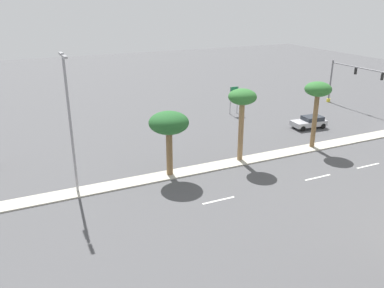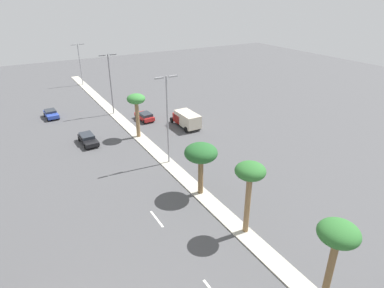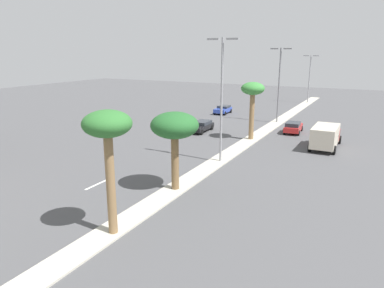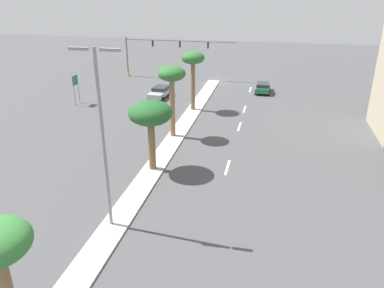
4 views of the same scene
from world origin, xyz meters
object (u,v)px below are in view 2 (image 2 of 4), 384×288
object	(u,v)px
palm_tree_left	(136,102)
sedan_blue_near	(51,114)
street_lamp_center	(167,115)
sedan_red_mid	(145,116)
palm_tree_far	(201,154)
street_lamp_mid	(110,80)
sedan_black_right	(88,139)
box_truck	(186,119)
palm_tree_center	(250,175)
palm_tree_trailing	(337,238)
street_lamp_front	(80,61)

from	to	relation	value
palm_tree_left	sedan_blue_near	world-z (taller)	palm_tree_left
street_lamp_center	sedan_red_mid	xyz separation A→B (m)	(3.24, 15.57, -5.74)
palm_tree_far	sedan_red_mid	world-z (taller)	palm_tree_far
sedan_red_mid	sedan_blue_near	world-z (taller)	sedan_red_mid
street_lamp_mid	sedan_black_right	world-z (taller)	street_lamp_mid
sedan_black_right	box_truck	world-z (taller)	box_truck
palm_tree_left	street_lamp_mid	distance (m)	11.73
palm_tree_center	street_lamp_mid	distance (m)	36.70
box_truck	palm_tree_far	bearing A→B (deg)	-114.61
street_lamp_mid	sedan_black_right	size ratio (longest dim) A/B	2.22
sedan_blue_near	box_truck	xyz separation A→B (m)	(18.05, -15.30, 0.64)
palm_tree_far	street_lamp_center	distance (m)	8.20
street_lamp_mid	sedan_blue_near	xyz separation A→B (m)	(-9.86, 3.58, -5.42)
palm_tree_center	sedan_blue_near	world-z (taller)	palm_tree_center
palm_tree_trailing	sedan_black_right	distance (m)	36.31
sedan_black_right	sedan_blue_near	size ratio (longest dim) A/B	1.15
street_lamp_mid	box_truck	world-z (taller)	street_lamp_mid
street_lamp_center	street_lamp_front	distance (m)	44.25
sedan_black_right	street_lamp_mid	bearing A→B (deg)	55.46
street_lamp_mid	street_lamp_front	xyz separation A→B (m)	(0.09, 22.96, -0.62)
palm_tree_left	street_lamp_center	xyz separation A→B (m)	(0.27, -9.57, 1.02)
box_truck	palm_tree_trailing	bearing A→B (deg)	-103.24
street_lamp_center	sedan_blue_near	world-z (taller)	street_lamp_center
street_lamp_center	street_lamp_mid	distance (m)	21.29
sedan_blue_near	street_lamp_center	bearing A→B (deg)	-67.73
sedan_red_mid	sedan_blue_near	bearing A→B (deg)	145.28
street_lamp_mid	sedan_red_mid	xyz separation A→B (m)	(3.56, -5.72, -5.37)
palm_tree_center	sedan_black_right	world-z (taller)	palm_tree_center
palm_tree_center	sedan_red_mid	size ratio (longest dim) A/B	1.62
street_lamp_center	sedan_black_right	size ratio (longest dim) A/B	2.38
palm_tree_far	box_truck	distance (m)	19.64
palm_tree_far	sedan_blue_near	size ratio (longest dim) A/B	1.43
street_lamp_mid	sedan_red_mid	world-z (taller)	street_lamp_mid
sedan_red_mid	street_lamp_center	bearing A→B (deg)	-101.75
palm_tree_center	street_lamp_front	xyz separation A→B (m)	(-0.31, 59.66, -0.42)
palm_tree_far	palm_tree_left	xyz separation A→B (m)	(-0.09, 17.58, 0.72)
palm_tree_trailing	palm_tree_far	distance (m)	16.20
street_lamp_mid	box_truck	bearing A→B (deg)	-55.04
palm_tree_center	box_truck	world-z (taller)	palm_tree_center
palm_tree_center	box_truck	xyz separation A→B (m)	(7.79, 24.98, -4.58)
street_lamp_front	palm_tree_trailing	bearing A→B (deg)	-89.86
street_lamp_mid	box_truck	xyz separation A→B (m)	(8.19, -11.72, -4.78)
palm_tree_left	sedan_red_mid	distance (m)	8.40
palm_tree_far	sedan_red_mid	size ratio (longest dim) A/B	1.34
sedan_red_mid	box_truck	bearing A→B (deg)	-52.33
palm_tree_far	sedan_black_right	distance (m)	20.74
street_lamp_center	street_lamp_mid	bearing A→B (deg)	90.86
box_truck	sedan_red_mid	bearing A→B (deg)	127.67
sedan_red_mid	sedan_black_right	distance (m)	11.57
palm_tree_far	street_lamp_mid	xyz separation A→B (m)	(-0.14, 29.30, 1.37)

